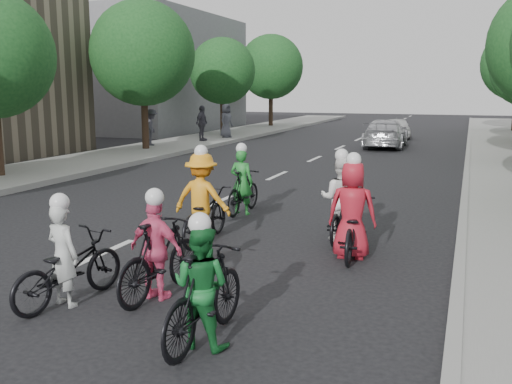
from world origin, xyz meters
The scene contains 20 objects.
ground centered at (0.00, 0.00, 0.00)m, with size 120.00×120.00×0.00m, color black.
sidewalk_left centered at (-8.00, 10.00, 0.07)m, with size 4.00×80.00×0.15m, color gray.
curb_left centered at (-6.05, 10.00, 0.09)m, with size 0.18×80.00×0.18m, color #999993.
curb_right centered at (6.05, 10.00, 0.09)m, with size 0.18×80.00×0.18m, color #999993.
bldg_sw centered at (-16.00, 28.00, 4.00)m, with size 10.00×14.00×8.00m, color slate.
tree_l_3 centered at (-8.20, 15.00, 4.52)m, with size 4.80×4.80×6.93m.
tree_l_4 centered at (-8.20, 24.00, 3.96)m, with size 4.00×4.00×5.97m.
tree_l_5 centered at (-8.20, 33.00, 4.52)m, with size 4.80×4.80×6.93m.
cyclist_0 centered at (1.35, 1.42, 0.69)m, with size 1.14×1.97×1.90m.
cyclist_1 centered at (3.31, -2.61, 0.62)m, with size 0.72×1.92×1.58m.
cyclist_2 centered at (1.11, 4.07, 0.60)m, with size 0.58×1.76×1.69m.
cyclist_3 centered at (2.07, -1.49, 0.62)m, with size 0.88×1.93×1.60m.
cyclist_4 centered at (1.00, -2.13, 0.54)m, with size 1.02×1.96×1.57m.
cyclist_5 centered at (3.80, 2.53, 0.64)m, with size 0.81×1.89×1.81m.
cyclist_6 centered at (4.24, 1.44, 0.65)m, with size 0.88×1.95×1.87m.
follow_car_lead centered at (2.11, 20.88, 0.70)m, with size 1.97×4.84×1.41m, color silver.
follow_car_trail centered at (1.95, 26.59, 0.62)m, with size 1.46×3.63×1.24m, color silver.
spectator_0 centered at (-8.67, 16.37, 1.05)m, with size 1.16×0.67×1.79m, color #494854.
spectator_1 centered at (-7.44, 19.50, 1.10)m, with size 1.11×0.46×1.89m, color #4B4955.
spectator_2 centered at (-7.06, 21.88, 1.11)m, with size 0.94×0.61×1.91m, color #51525E.
Camera 1 is at (6.07, -8.26, 2.94)m, focal length 40.00 mm.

